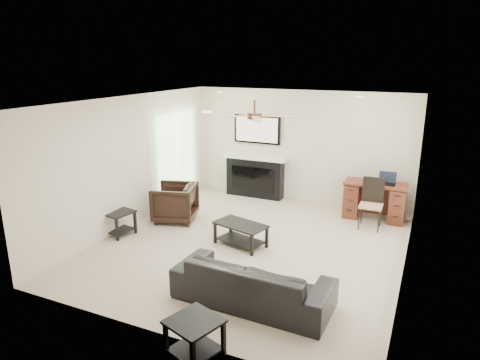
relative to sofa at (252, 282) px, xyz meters
The scene contains 10 objects.
room_shell 2.29m from the sofa, 107.30° to the left, with size 5.50×5.54×2.52m.
sofa is the anchor object (origin of this frame).
armchair 3.37m from the sofa, 140.41° to the left, with size 0.80×0.82×0.75m, color black.
coffee_table 1.84m from the sofa, 119.36° to the left, with size 0.90×0.50×0.40m, color black.
end_table_near 1.26m from the sofa, 96.84° to the right, with size 0.52×0.52×0.45m, color black.
end_table_left 3.34m from the sofa, 160.75° to the left, with size 0.50×0.50×0.45m, color black.
fireplace_unit 4.65m from the sofa, 112.33° to the left, with size 1.52×0.34×1.91m, color black.
desk 4.03m from the sofa, 75.23° to the left, with size 1.22×0.56×0.76m, color #422310.
desk_chair 3.51m from the sofa, 72.94° to the left, with size 0.42×0.44×0.97m, color black.
laptop 4.11m from the sofa, 72.44° to the left, with size 0.33×0.24×0.23m, color black.
Camera 1 is at (2.69, -6.35, 3.15)m, focal length 32.00 mm.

